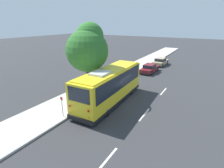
# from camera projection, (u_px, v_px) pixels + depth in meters

# --- Properties ---
(ground_plane) EXTENTS (160.00, 160.00, 0.00)m
(ground_plane) POSITION_uv_depth(u_px,v_px,m) (117.00, 99.00, 17.46)
(ground_plane) COLOR #333335
(sidewalk_slab) EXTENTS (80.00, 3.76, 0.15)m
(sidewalk_slab) POSITION_uv_depth(u_px,v_px,m) (89.00, 92.00, 19.16)
(sidewalk_slab) COLOR beige
(sidewalk_slab) RESTS_ON ground
(curb_strip) EXTENTS (80.00, 0.14, 0.15)m
(curb_strip) POSITION_uv_depth(u_px,v_px,m) (103.00, 95.00, 18.23)
(curb_strip) COLOR #AAA69D
(curb_strip) RESTS_ON ground
(shuttle_bus) EXTENTS (9.41, 2.91, 3.38)m
(shuttle_bus) POSITION_uv_depth(u_px,v_px,m) (110.00, 84.00, 16.31)
(shuttle_bus) COLOR yellow
(shuttle_bus) RESTS_ON ground
(parked_sedan_maroon) EXTENTS (4.54, 1.78, 1.27)m
(parked_sedan_maroon) POSITION_uv_depth(u_px,v_px,m) (150.00, 68.00, 26.79)
(parked_sedan_maroon) COLOR maroon
(parked_sedan_maroon) RESTS_ON ground
(parked_sedan_tan) EXTENTS (4.44, 2.00, 1.30)m
(parked_sedan_tan) POSITION_uv_depth(u_px,v_px,m) (160.00, 62.00, 31.24)
(parked_sedan_tan) COLOR tan
(parked_sedan_tan) RESTS_ON ground
(street_tree) EXTENTS (4.00, 4.00, 7.20)m
(street_tree) POSITION_uv_depth(u_px,v_px,m) (88.00, 48.00, 16.39)
(street_tree) COLOR brown
(street_tree) RESTS_ON sidewalk_slab
(sign_post_near) EXTENTS (0.06, 0.22, 1.68)m
(sign_post_near) POSITION_uv_depth(u_px,v_px,m) (62.00, 106.00, 13.76)
(sign_post_near) COLOR gray
(sign_post_near) RESTS_ON sidewalk_slab
(sign_post_far) EXTENTS (0.06, 0.06, 1.13)m
(sign_post_far) POSITION_uv_depth(u_px,v_px,m) (77.00, 102.00, 15.28)
(sign_post_far) COLOR gray
(sign_post_far) RESTS_ON sidewalk_slab
(lane_stripe_behind) EXTENTS (2.40, 0.14, 0.01)m
(lane_stripe_behind) POSITION_uv_depth(u_px,v_px,m) (106.00, 161.00, 9.71)
(lane_stripe_behind) COLOR silver
(lane_stripe_behind) RESTS_ON ground
(lane_stripe_mid) EXTENTS (2.40, 0.14, 0.01)m
(lane_stripe_mid) POSITION_uv_depth(u_px,v_px,m) (144.00, 114.00, 14.59)
(lane_stripe_mid) COLOR silver
(lane_stripe_mid) RESTS_ON ground
(lane_stripe_ahead) EXTENTS (2.40, 0.14, 0.01)m
(lane_stripe_ahead) POSITION_uv_depth(u_px,v_px,m) (163.00, 91.00, 19.47)
(lane_stripe_ahead) COLOR silver
(lane_stripe_ahead) RESTS_ON ground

